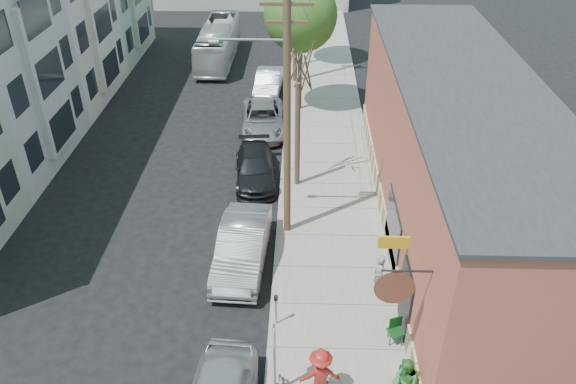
{
  "coord_description": "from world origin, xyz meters",
  "views": [
    {
      "loc": [
        3.06,
        -14.42,
        14.17
      ],
      "look_at": [
        2.46,
        5.12,
        1.5
      ],
      "focal_mm": 35.0,
      "sensor_mm": 36.0,
      "label": 1
    }
  ],
  "objects_px": {
    "parking_meter_near": "(276,305)",
    "utility_pole_near": "(285,114)",
    "patron_green": "(405,383)",
    "parking_meter_far": "(286,156)",
    "car_4": "(268,83)",
    "patron_grey": "(379,275)",
    "car_2": "(255,168)",
    "cyclist": "(320,375)",
    "tree_leafy_mid": "(301,16)",
    "patio_chair_a": "(396,332)",
    "bus": "(218,43)",
    "car_1": "(242,247)",
    "car_3": "(263,119)",
    "tree_bare": "(298,136)",
    "patio_chair_b": "(407,383)",
    "sign_post": "(275,353)"
  },
  "relations": [
    {
      "from": "parking_meter_near",
      "to": "tree_bare",
      "type": "height_order",
      "value": "tree_bare"
    },
    {
      "from": "patron_grey",
      "to": "tree_leafy_mid",
      "type": "bearing_deg",
      "value": 179.69
    },
    {
      "from": "parking_meter_near",
      "to": "bus",
      "type": "xyz_separation_m",
      "value": [
        -5.41,
        25.98,
        0.31
      ]
    },
    {
      "from": "patron_grey",
      "to": "car_2",
      "type": "height_order",
      "value": "patron_grey"
    },
    {
      "from": "car_1",
      "to": "car_3",
      "type": "height_order",
      "value": "car_1"
    },
    {
      "from": "parking_meter_near",
      "to": "patio_chair_a",
      "type": "height_order",
      "value": "parking_meter_near"
    },
    {
      "from": "cyclist",
      "to": "car_4",
      "type": "height_order",
      "value": "cyclist"
    },
    {
      "from": "tree_leafy_mid",
      "to": "patron_grey",
      "type": "bearing_deg",
      "value": -79.29
    },
    {
      "from": "bus",
      "to": "patio_chair_a",
      "type": "bearing_deg",
      "value": -70.52
    },
    {
      "from": "car_1",
      "to": "parking_meter_far",
      "type": "bearing_deg",
      "value": 80.99
    },
    {
      "from": "tree_leafy_mid",
      "to": "car_2",
      "type": "height_order",
      "value": "tree_leafy_mid"
    },
    {
      "from": "patio_chair_b",
      "to": "cyclist",
      "type": "xyz_separation_m",
      "value": [
        -2.55,
        -0.17,
        0.47
      ]
    },
    {
      "from": "sign_post",
      "to": "parking_meter_near",
      "type": "height_order",
      "value": "sign_post"
    },
    {
      "from": "parking_meter_near",
      "to": "utility_pole_near",
      "type": "height_order",
      "value": "utility_pole_near"
    },
    {
      "from": "car_1",
      "to": "utility_pole_near",
      "type": "bearing_deg",
      "value": 55.49
    },
    {
      "from": "utility_pole_near",
      "to": "car_4",
      "type": "xyz_separation_m",
      "value": [
        -1.59,
        14.62,
        -4.69
      ]
    },
    {
      "from": "patio_chair_b",
      "to": "car_1",
      "type": "bearing_deg",
      "value": 152.57
    },
    {
      "from": "utility_pole_near",
      "to": "car_3",
      "type": "height_order",
      "value": "utility_pole_near"
    },
    {
      "from": "sign_post",
      "to": "car_2",
      "type": "distance_m",
      "value": 12.34
    },
    {
      "from": "sign_post",
      "to": "bus",
      "type": "xyz_separation_m",
      "value": [
        -5.51,
        28.72,
        -0.54
      ]
    },
    {
      "from": "car_1",
      "to": "car_2",
      "type": "bearing_deg",
      "value": 92.96
    },
    {
      "from": "tree_bare",
      "to": "patio_chair_b",
      "type": "relative_size",
      "value": 5.68
    },
    {
      "from": "utility_pole_near",
      "to": "patron_grey",
      "type": "height_order",
      "value": "utility_pole_near"
    },
    {
      "from": "parking_meter_near",
      "to": "tree_bare",
      "type": "distance_m",
      "value": 9.11
    },
    {
      "from": "patron_grey",
      "to": "car_2",
      "type": "xyz_separation_m",
      "value": [
        -5.0,
        7.86,
        -0.32
      ]
    },
    {
      "from": "car_2",
      "to": "bus",
      "type": "distance_m",
      "value": 17.02
    },
    {
      "from": "patio_chair_a",
      "to": "cyclist",
      "type": "bearing_deg",
      "value": -160.49
    },
    {
      "from": "sign_post",
      "to": "utility_pole_near",
      "type": "relative_size",
      "value": 0.28
    },
    {
      "from": "sign_post",
      "to": "cyclist",
      "type": "relative_size",
      "value": 1.53
    },
    {
      "from": "parking_meter_far",
      "to": "tree_leafy_mid",
      "type": "xyz_separation_m",
      "value": [
        0.55,
        7.35,
        4.64
      ]
    },
    {
      "from": "patron_green",
      "to": "sign_post",
      "type": "bearing_deg",
      "value": -106.01
    },
    {
      "from": "patio_chair_a",
      "to": "patio_chair_b",
      "type": "bearing_deg",
      "value": -109.58
    },
    {
      "from": "cyclist",
      "to": "car_3",
      "type": "distance_m",
      "value": 17.8
    },
    {
      "from": "car_3",
      "to": "patron_green",
      "type": "bearing_deg",
      "value": -78.18
    },
    {
      "from": "tree_leafy_mid",
      "to": "patron_green",
      "type": "xyz_separation_m",
      "value": [
        3.25,
        -20.43,
        -4.62
      ]
    },
    {
      "from": "patio_chair_a",
      "to": "cyclist",
      "type": "xyz_separation_m",
      "value": [
        -2.48,
        -2.15,
        0.47
      ]
    },
    {
      "from": "patio_chair_a",
      "to": "patron_grey",
      "type": "xyz_separation_m",
      "value": [
        -0.34,
        2.26,
        0.39
      ]
    },
    {
      "from": "bus",
      "to": "car_3",
      "type": "bearing_deg",
      "value": -70.34
    },
    {
      "from": "car_3",
      "to": "utility_pole_near",
      "type": "bearing_deg",
      "value": -85.08
    },
    {
      "from": "tree_bare",
      "to": "car_4",
      "type": "relative_size",
      "value": 1.15
    },
    {
      "from": "tree_bare",
      "to": "car_3",
      "type": "distance_m",
      "value": 6.43
    },
    {
      "from": "sign_post",
      "to": "patio_chair_b",
      "type": "distance_m",
      "value": 4.05
    },
    {
      "from": "tree_leafy_mid",
      "to": "patron_green",
      "type": "height_order",
      "value": "tree_leafy_mid"
    },
    {
      "from": "parking_meter_far",
      "to": "tree_leafy_mid",
      "type": "height_order",
      "value": "tree_leafy_mid"
    },
    {
      "from": "cyclist",
      "to": "car_1",
      "type": "relative_size",
      "value": 0.36
    },
    {
      "from": "car_2",
      "to": "car_4",
      "type": "height_order",
      "value": "car_4"
    },
    {
      "from": "sign_post",
      "to": "car_2",
      "type": "xyz_separation_m",
      "value": [
        -1.55,
        12.18,
        -1.17
      ]
    },
    {
      "from": "car_3",
      "to": "car_4",
      "type": "relative_size",
      "value": 1.16
    },
    {
      "from": "patron_green",
      "to": "parking_meter_far",
      "type": "bearing_deg",
      "value": -175.85
    },
    {
      "from": "patio_chair_a",
      "to": "car_3",
      "type": "bearing_deg",
      "value": 87.64
    }
  ]
}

